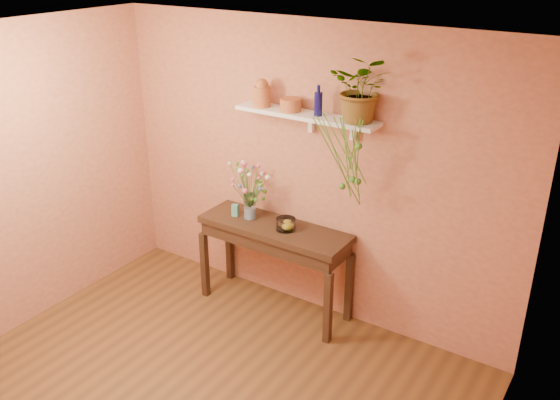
{
  "coord_description": "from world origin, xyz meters",
  "views": [
    {
      "loc": [
        2.53,
        -2.32,
        3.29
      ],
      "look_at": [
        0.0,
        1.55,
        1.25
      ],
      "focal_mm": 38.33,
      "sensor_mm": 36.0,
      "label": 1
    }
  ],
  "objects": [
    {
      "name": "bouquet",
      "position": [
        -0.46,
        1.77,
        1.25
      ],
      "size": [
        0.44,
        0.4,
        0.41
      ],
      "color": "#386B28",
      "rests_on": "glass_vase"
    },
    {
      "name": "terracotta_pot",
      "position": [
        -0.09,
        1.86,
        1.99
      ],
      "size": [
        0.19,
        0.19,
        0.11
      ],
      "primitive_type": "cylinder",
      "rotation": [
        0.0,
        0.0,
        0.08
      ],
      "color": "#C06938",
      "rests_on": "wall_shelf"
    },
    {
      "name": "glass_bowl",
      "position": [
        -0.06,
        1.74,
        0.92
      ],
      "size": [
        0.18,
        0.18,
        0.11
      ],
      "color": "white",
      "rests_on": "sideboard"
    },
    {
      "name": "sideboard",
      "position": [
        -0.19,
        1.75,
        0.75
      ],
      "size": [
        1.44,
        0.46,
        0.87
      ],
      "color": "#352015",
      "rests_on": "ground"
    },
    {
      "name": "carton",
      "position": [
        -0.62,
        1.72,
        0.93
      ],
      "size": [
        0.07,
        0.06,
        0.12
      ],
      "primitive_type": "cube",
      "rotation": [
        0.0,
        0.0,
        0.25
      ],
      "color": "teal",
      "rests_on": "sideboard"
    },
    {
      "name": "spider_plant",
      "position": [
        0.55,
        1.89,
        2.21
      ],
      "size": [
        0.54,
        0.49,
        0.54
      ],
      "primitive_type": "imported",
      "rotation": [
        0.0,
        0.0,
        0.16
      ],
      "color": "#3C721F",
      "rests_on": "wall_shelf"
    },
    {
      "name": "glass_vase",
      "position": [
        -0.47,
        1.76,
        0.98
      ],
      "size": [
        0.11,
        0.11,
        0.24
      ],
      "color": "white",
      "rests_on": "sideboard"
    },
    {
      "name": "terracotta_jug",
      "position": [
        -0.38,
        1.85,
        2.05
      ],
      "size": [
        0.19,
        0.19,
        0.25
      ],
      "color": "#C06938",
      "rests_on": "wall_shelf"
    },
    {
      "name": "wall_shelf",
      "position": [
        0.06,
        1.87,
        1.92
      ],
      "size": [
        1.3,
        0.24,
        0.19
      ],
      "color": "white",
      "rests_on": "room"
    },
    {
      "name": "blue_bottle",
      "position": [
        0.17,
        1.86,
        2.04
      ],
      "size": [
        0.09,
        0.09,
        0.25
      ],
      "color": "#0E0E48",
      "rests_on": "wall_shelf"
    },
    {
      "name": "room",
      "position": [
        0.0,
        0.0,
        1.35
      ],
      "size": [
        4.04,
        4.04,
        2.7
      ],
      "color": "brown",
      "rests_on": "ground"
    },
    {
      "name": "lemon",
      "position": [
        -0.05,
        1.74,
        0.92
      ],
      "size": [
        0.07,
        0.07,
        0.07
      ],
      "primitive_type": "sphere",
      "color": "yellow",
      "rests_on": "glass_bowl"
    },
    {
      "name": "plant_fronds",
      "position": [
        0.56,
        1.72,
        1.63
      ],
      "size": [
        0.42,
        0.45,
        0.77
      ],
      "color": "#3C721F",
      "rests_on": "wall_shelf"
    }
  ]
}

